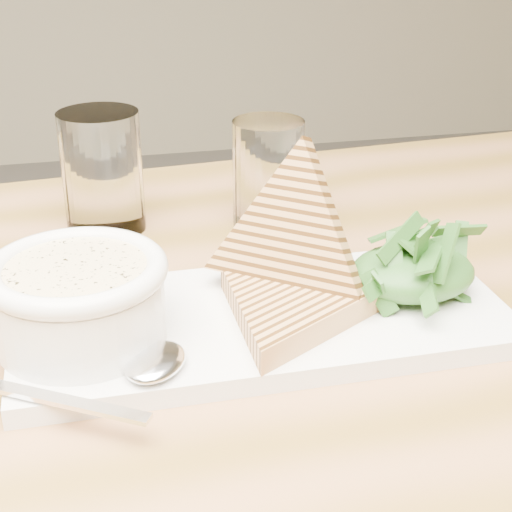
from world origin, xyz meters
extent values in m
cube|color=#9A663C|center=(-0.02, 0.18, 0.73)|extent=(1.40, 1.00, 0.04)
cube|color=white|center=(0.13, 0.26, 0.76)|extent=(0.36, 0.16, 0.01)
cylinder|color=white|center=(0.00, 0.25, 0.79)|extent=(0.11, 0.11, 0.05)
cylinder|color=beige|center=(0.00, 0.25, 0.82)|extent=(0.10, 0.10, 0.01)
torus|color=white|center=(0.00, 0.25, 0.82)|extent=(0.12, 0.12, 0.01)
ellipsoid|color=#17390F|center=(0.25, 0.26, 0.79)|extent=(0.09, 0.07, 0.04)
ellipsoid|color=silver|center=(0.05, 0.20, 0.77)|extent=(0.06, 0.06, 0.01)
cube|color=silver|center=(-0.01, 0.17, 0.77)|extent=(0.11, 0.07, 0.00)
cylinder|color=white|center=(0.03, 0.47, 0.81)|extent=(0.07, 0.07, 0.11)
cylinder|color=white|center=(0.18, 0.45, 0.80)|extent=(0.07, 0.07, 0.10)
camera|label=1|loc=(0.02, -0.23, 1.05)|focal=55.00mm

